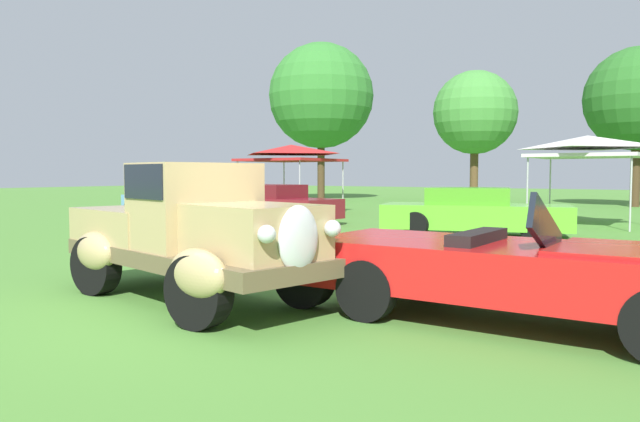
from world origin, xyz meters
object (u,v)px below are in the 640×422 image
show_car_lime (474,212)px  show_car_skyblue (166,201)px  feature_pickup_truck (193,231)px  neighbor_convertible (530,270)px  spectator_near_truck (178,200)px  canopy_tent_left_field (291,152)px  show_car_burgundy (273,204)px  canopy_tent_center_field (587,145)px  spectator_between_cars (149,197)px

show_car_lime → show_car_skyblue: bearing=-179.1°
feature_pickup_truck → neighbor_convertible: (3.81, 1.05, -0.28)m
show_car_lime → spectator_near_truck: bearing=-143.9°
show_car_lime → canopy_tent_left_field: size_ratio=1.46×
show_car_skyblue → show_car_burgundy: size_ratio=0.98×
show_car_burgundy → canopy_tent_left_field: size_ratio=1.39×
feature_pickup_truck → canopy_tent_center_field: size_ratio=1.42×
show_car_burgundy → canopy_tent_center_field: (8.49, 4.41, 1.82)m
show_car_burgundy → spectator_between_cars: (-1.33, -3.90, 0.31)m
show_car_skyblue → canopy_tent_center_field: (12.70, 5.10, 1.82)m
show_car_skyblue → show_car_lime: size_ratio=0.93×
feature_pickup_truck → canopy_tent_center_field: (1.91, 14.35, 1.56)m
show_car_skyblue → spectator_near_truck: bearing=-39.5°
spectator_near_truck → show_car_lime: bearing=36.1°
feature_pickup_truck → canopy_tent_left_field: (-8.95, 14.09, 1.56)m
feature_pickup_truck → show_car_skyblue: feature_pickup_truck is taller
neighbor_convertible → show_car_lime: (-3.61, 8.38, 0.02)m
neighbor_convertible → canopy_tent_center_field: bearing=98.1°
spectator_near_truck → spectator_between_cars: 2.37m
neighbor_convertible → show_car_burgundy: 13.67m
show_car_lime → spectator_between_cars: bearing=-157.3°
spectator_near_truck → spectator_between_cars: bearing=156.5°
spectator_between_cars → canopy_tent_center_field: (9.82, 8.31, 1.51)m
feature_pickup_truck → neighbor_convertible: size_ratio=0.95×
show_car_lime → neighbor_convertible: bearing=-66.7°
show_car_skyblue → show_car_lime: same height
spectator_near_truck → spectator_between_cars: same height
feature_pickup_truck → show_car_lime: (0.19, 9.43, -0.26)m
show_car_lime → canopy_tent_left_field: canopy_tent_left_field is taller
show_car_burgundy → spectator_near_truck: spectator_near_truck is taller
neighbor_convertible → show_car_burgundy: neighbor_convertible is taller
feature_pickup_truck → spectator_between_cars: 9.95m
canopy_tent_left_field → canopy_tent_center_field: (10.87, 0.26, -0.00)m
show_car_burgundy → canopy_tent_center_field: bearing=27.5°
show_car_lime → spectator_between_cars: (-8.10, -3.39, 0.31)m
show_car_skyblue → canopy_tent_left_field: size_ratio=1.36×
show_car_skyblue → canopy_tent_left_field: 5.49m
neighbor_convertible → canopy_tent_left_field: bearing=134.4°
neighbor_convertible → show_car_burgundy: (-10.39, 8.89, 0.02)m
neighbor_convertible → spectator_near_truck: bearing=157.0°
feature_pickup_truck → canopy_tent_left_field: 16.77m
show_car_lime → canopy_tent_center_field: bearing=70.7°
neighbor_convertible → spectator_near_truck: 10.37m
show_car_skyblue → show_car_burgundy: same height
show_car_skyblue → spectator_between_cars: (2.87, -3.21, 0.31)m
show_car_lime → spectator_near_truck: (-5.93, -4.33, 0.31)m
neighbor_convertible → canopy_tent_left_field: size_ratio=1.38×
show_car_lime → canopy_tent_left_field: bearing=153.0°
canopy_tent_left_field → show_car_burgundy: bearing=-60.3°
show_car_skyblue → spectator_near_truck: (5.04, -4.15, 0.31)m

